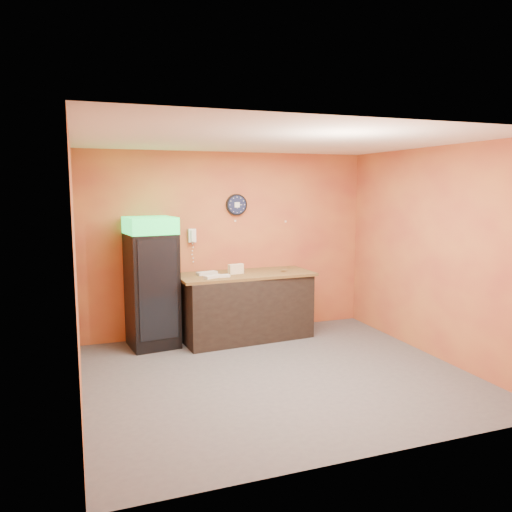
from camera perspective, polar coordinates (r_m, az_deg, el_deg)
name	(u,v)px	position (r m, az deg, el deg)	size (l,w,h in m)	color
floor	(277,375)	(6.25, 2.45, -13.39)	(4.50, 4.50, 0.00)	#47474C
back_wall	(229,243)	(7.76, -3.09, 1.44)	(4.50, 0.02, 2.80)	#CA7D39
left_wall	(76,272)	(5.46, -19.89, -1.75)	(0.02, 4.00, 2.80)	#CA7D39
right_wall	(434,253)	(7.06, 19.68, 0.35)	(0.02, 4.00, 2.80)	#CA7D39
ceiling	(279,140)	(5.85, 2.62, 13.08)	(4.50, 4.00, 0.02)	white
beverage_cooler	(152,285)	(7.19, -11.82, -3.21)	(0.73, 0.73, 1.86)	black
prep_counter	(245,307)	(7.56, -1.23, -5.83)	(1.90, 0.85, 0.95)	black
wall_clock	(237,205)	(7.73, -2.23, 5.87)	(0.33, 0.06, 0.33)	black
wall_phone	(192,236)	(7.55, -7.30, 2.33)	(0.11, 0.10, 0.20)	white
butcher_paper	(245,274)	(7.46, -1.24, -2.13)	(2.02, 0.85, 0.04)	brown
sub_roll_stack	(236,269)	(7.39, -2.31, -1.49)	(0.24, 0.13, 0.15)	beige
wrapped_sandwich_left	(213,277)	(7.09, -4.93, -2.36)	(0.27, 0.11, 0.04)	silver
wrapped_sandwich_mid	(221,276)	(7.14, -4.02, -2.29)	(0.25, 0.10, 0.04)	silver
wrapped_sandwich_right	(207,273)	(7.37, -5.64, -1.96)	(0.30, 0.12, 0.04)	silver
kitchen_tool	(243,271)	(7.45, -1.51, -1.77)	(0.06, 0.06, 0.06)	silver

